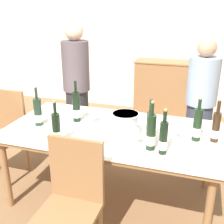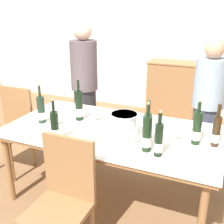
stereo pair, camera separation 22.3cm
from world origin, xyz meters
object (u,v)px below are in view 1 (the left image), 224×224
object	(u,v)px
ice_bucket	(125,124)
wine_bottle_1	(163,138)
wine_bottle_7	(197,126)
chair_left_end	(4,127)
dining_table	(112,136)
wine_glass_0	(103,135)
wine_bottle_4	(76,108)
wine_bottle_3	(216,128)
wine_glass_2	(136,134)
wine_bottle_6	(151,133)
wine_bottle_5	(38,113)
wine_bottle_2	(56,129)
wine_glass_4	(52,118)
sideboard_cabinet	(169,89)
person_guest_left	(200,108)
wine_bottle_0	(150,128)
person_host	(77,90)
wine_glass_1	(92,112)
chair_near_front	(72,196)
wine_glass_3	(177,130)

from	to	relation	value
ice_bucket	wine_bottle_1	distance (m)	0.43
wine_bottle_7	chair_left_end	xyz separation A→B (m)	(-2.03, 0.06, -0.32)
dining_table	wine_glass_0	xyz separation A→B (m)	(0.02, -0.30, 0.15)
wine_bottle_4	wine_bottle_3	bearing A→B (deg)	-2.40
wine_glass_2	wine_bottle_6	bearing A→B (deg)	-17.05
wine_bottle_5	wine_bottle_6	size ratio (longest dim) A/B	0.92
wine_bottle_2	wine_glass_4	bearing A→B (deg)	125.62
ice_bucket	wine_glass_4	xyz separation A→B (m)	(-0.69, -0.06, -0.01)
sideboard_cabinet	chair_left_end	size ratio (longest dim) A/B	1.20
wine_bottle_3	wine_bottle_6	xyz separation A→B (m)	(-0.49, -0.30, 0.01)
chair_left_end	person_guest_left	xyz separation A→B (m)	(2.04, 0.73, 0.20)
dining_table	wine_bottle_3	xyz separation A→B (m)	(0.90, 0.05, 0.19)
wine_bottle_2	wine_bottle_6	xyz separation A→B (m)	(0.76, 0.14, 0.01)
wine_bottle_0	wine_bottle_6	bearing A→B (deg)	-75.74
wine_bottle_0	person_host	distance (m)	1.46
sideboard_cabinet	person_guest_left	xyz separation A→B (m)	(0.53, -1.61, 0.28)
wine_glass_0	wine_bottle_7	bearing A→B (deg)	24.61
wine_bottle_6	wine_glass_4	bearing A→B (deg)	172.54
wine_bottle_7	chair_left_end	size ratio (longest dim) A/B	0.40
wine_bottle_0	wine_bottle_6	distance (m)	0.12
wine_glass_1	person_host	size ratio (longest dim) A/B	0.09
wine_bottle_0	wine_bottle_7	size ratio (longest dim) A/B	0.99
wine_bottle_6	chair_near_front	world-z (taller)	wine_bottle_6
wine_bottle_1	wine_bottle_3	world-z (taller)	wine_bottle_1
wine_glass_4	wine_bottle_4	bearing A→B (deg)	58.41
person_guest_left	wine_glass_0	bearing A→B (deg)	-123.51
wine_glass_3	wine_glass_4	distance (m)	1.13
wine_bottle_2	wine_glass_2	distance (m)	0.66
ice_bucket	wine_bottle_5	distance (m)	0.85
wine_bottle_6	person_host	size ratio (longest dim) A/B	0.25
wine_bottle_2	wine_glass_4	size ratio (longest dim) A/B	2.66
wine_glass_3	chair_left_end	bearing A→B (deg)	177.22
wine_bottle_0	chair_near_front	bearing A→B (deg)	-125.08
wine_bottle_3	wine_glass_0	world-z (taller)	wine_bottle_3
chair_near_front	person_guest_left	size ratio (longest dim) A/B	0.62
wine_bottle_1	wine_glass_2	distance (m)	0.25
dining_table	wine_bottle_0	xyz separation A→B (m)	(0.37, -0.13, 0.19)
sideboard_cabinet	wine_bottle_2	world-z (taller)	wine_bottle_2
wine_bottle_2	wine_bottle_4	size ratio (longest dim) A/B	0.92
wine_glass_2	person_guest_left	world-z (taller)	person_guest_left
wine_bottle_3	person_host	xyz separation A→B (m)	(-1.63, 0.77, -0.03)
sideboard_cabinet	wine_glass_0	distance (m)	2.76
wine_glass_4	person_guest_left	size ratio (longest dim) A/B	0.09
wine_bottle_2	wine_bottle_3	bearing A→B (deg)	19.22
sideboard_cabinet	wine_bottle_6	bearing A→B (deg)	-86.34
wine_bottle_3	person_host	distance (m)	1.80
wine_bottle_7	wine_bottle_3	bearing A→B (deg)	8.56
wine_bottle_1	person_host	bearing A→B (deg)	137.96
wine_bottle_1	wine_bottle_4	world-z (taller)	wine_bottle_4
ice_bucket	wine_bottle_0	bearing A→B (deg)	-14.64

